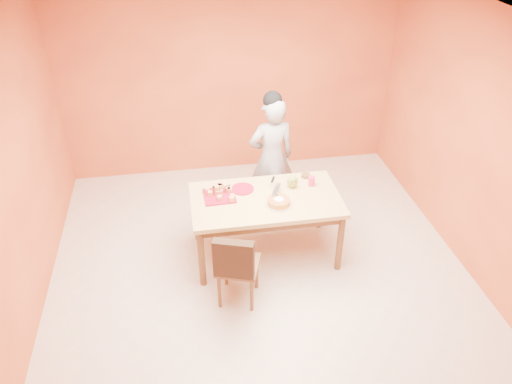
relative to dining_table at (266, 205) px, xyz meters
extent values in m
plane|color=beige|center=(-0.11, -0.47, -0.67)|extent=(5.00, 5.00, 0.00)
plane|color=silver|center=(-0.11, -0.47, 2.03)|extent=(5.00, 5.00, 0.00)
plane|color=#D66731|center=(-0.11, 2.03, 0.68)|extent=(4.50, 0.00, 4.50)
plane|color=#D66731|center=(-2.36, -0.47, 0.68)|extent=(0.00, 5.00, 5.00)
plane|color=#D66731|center=(2.14, -0.47, 0.68)|extent=(0.00, 5.00, 5.00)
cube|color=tan|center=(0.00, 0.00, 0.07)|extent=(1.60, 0.90, 0.05)
cube|color=brown|center=(0.00, 0.00, -0.01)|extent=(1.48, 0.78, 0.10)
cylinder|color=brown|center=(-0.74, -0.39, -0.31)|extent=(0.07, 0.07, 0.71)
cylinder|color=brown|center=(-0.74, 0.39, -0.31)|extent=(0.07, 0.07, 0.71)
cylinder|color=brown|center=(0.74, -0.39, -0.31)|extent=(0.07, 0.07, 0.71)
cylinder|color=brown|center=(0.74, 0.39, -0.31)|extent=(0.07, 0.07, 0.71)
imported|color=#9C9C9E|center=(0.22, 0.82, 0.11)|extent=(0.61, 0.45, 1.55)
cube|color=maroon|center=(-0.49, 0.11, 0.10)|extent=(0.34, 0.34, 0.02)
cylinder|color=maroon|center=(-0.22, 0.21, 0.10)|extent=(0.33, 0.33, 0.01)
cylinder|color=silver|center=(0.11, -0.15, 0.10)|extent=(0.35, 0.35, 0.01)
cylinder|color=#C08231|center=(0.11, -0.15, 0.13)|extent=(0.31, 0.31, 0.06)
cube|color=silver|center=(0.12, 0.03, 0.17)|extent=(0.15, 0.26, 0.01)
ellipsoid|color=olive|center=(0.33, 0.16, 0.17)|extent=(0.13, 0.11, 0.15)
cylinder|color=#DB2057|center=(0.55, 0.17, 0.15)|extent=(0.10, 0.10, 0.11)
cylinder|color=#38220F|center=(0.53, 0.35, 0.11)|extent=(0.13, 0.13, 0.03)
camera|label=1|loc=(-0.84, -4.33, 3.08)|focal=35.00mm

